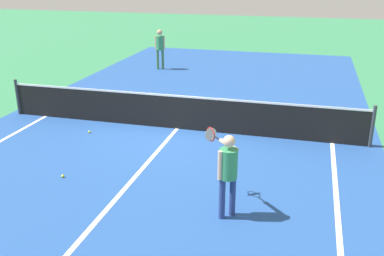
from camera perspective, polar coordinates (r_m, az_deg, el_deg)
name	(u,v)px	position (r m, az deg, el deg)	size (l,w,h in m)	color
ground_plane	(177,129)	(12.21, -1.92, -0.09)	(60.00, 60.00, 0.00)	#337F51
court_surface_inbounds	(177,129)	(12.21, -1.92, -0.08)	(10.62, 24.40, 0.00)	#234C93
line_center_service	(133,179)	(9.44, -7.62, -6.56)	(0.10, 6.40, 0.01)	white
net	(177,112)	(12.05, -1.95, 2.11)	(10.09, 0.09, 1.07)	#33383D
player_near	(227,167)	(7.68, 4.60, -5.04)	(0.75, 1.01, 1.55)	navy
player_far	(160,45)	(19.29, -4.16, 10.63)	(0.40, 0.32, 1.70)	#3F7247
tennis_ball_mid_court	(63,176)	(9.82, -16.34, -5.97)	(0.07, 0.07, 0.07)	#CCE033
tennis_ball_near_net	(89,132)	(12.19, -13.11, -0.48)	(0.07, 0.07, 0.07)	#CCE033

